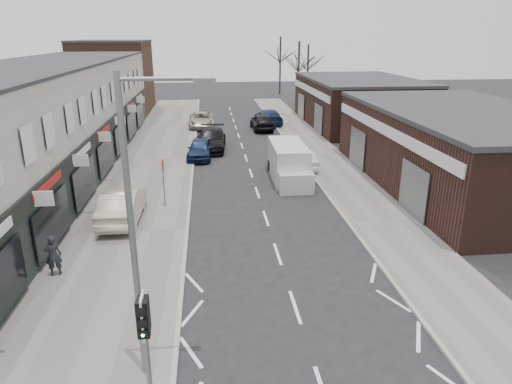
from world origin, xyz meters
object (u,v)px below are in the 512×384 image
object	(u,v)px
parked_car_left_b	(211,139)
parked_car_right_a	(300,159)
parked_car_left_a	(200,148)
parked_car_left_c	(201,120)
white_van	(289,163)
street_lamp	(138,219)
parked_car_right_c	(269,117)
sedan_on_pavement	(122,205)
traffic_light	(144,326)
parked_car_right_b	(262,122)
pedestrian	(53,255)
warning_sign	(163,169)

from	to	relation	value
parked_car_left_b	parked_car_right_a	bearing A→B (deg)	-41.45
parked_car_left_a	parked_car_left_c	bearing A→B (deg)	95.59
white_van	street_lamp	bearing A→B (deg)	-110.27
white_van	parked_car_left_a	world-z (taller)	white_van
parked_car_right_a	parked_car_right_c	bearing A→B (deg)	-94.47
sedan_on_pavement	traffic_light	bearing A→B (deg)	102.92
parked_car_right_a	parked_car_right_b	bearing A→B (deg)	-90.07
traffic_light	parked_car_left_a	bearing A→B (deg)	87.64
white_van	parked_car_right_a	size ratio (longest dim) A/B	1.43
sedan_on_pavement	pedestrian	world-z (taller)	pedestrian
parked_car_left_b	parked_car_left_c	size ratio (longest dim) A/B	1.06
white_van	parked_car_right_b	distance (m)	16.10
street_lamp	warning_sign	size ratio (longest dim) A/B	2.96
parked_car_left_b	parked_car_left_a	bearing A→B (deg)	-103.15
warning_sign	parked_car_left_c	distance (m)	22.43
parked_car_left_a	parked_car_right_b	world-z (taller)	parked_car_right_b
pedestrian	parked_car_left_a	distance (m)	18.15
warning_sign	sedan_on_pavement	bearing A→B (deg)	-137.88
street_lamp	parked_car_right_b	size ratio (longest dim) A/B	1.69
traffic_light	street_lamp	size ratio (longest dim) A/B	0.39
parked_car_left_b	parked_car_left_c	world-z (taller)	parked_car_left_b
warning_sign	pedestrian	distance (m)	8.01
parked_car_right_b	traffic_light	bearing A→B (deg)	76.96
pedestrian	parked_car_right_c	bearing A→B (deg)	-126.94
street_lamp	pedestrian	world-z (taller)	street_lamp
street_lamp	parked_car_left_c	bearing A→B (deg)	88.16
parked_car_left_b	sedan_on_pavement	bearing A→B (deg)	-102.98
white_van	parked_car_left_c	size ratio (longest dim) A/B	1.11
street_lamp	parked_car_left_c	size ratio (longest dim) A/B	1.50
parked_car_right_a	parked_car_right_b	world-z (taller)	parked_car_right_b
parked_car_left_b	warning_sign	bearing A→B (deg)	-97.20
parked_car_right_a	warning_sign	bearing A→B (deg)	33.64
white_van	parked_car_left_b	xyz separation A→B (m)	(-4.83, 8.59, -0.26)
street_lamp	parked_car_right_c	xyz separation A→B (m)	(8.03, 36.08, -3.85)
sedan_on_pavement	parked_car_left_c	xyz separation A→B (m)	(3.69, 24.06, -0.18)
sedan_on_pavement	parked_car_left_c	size ratio (longest dim) A/B	0.91
traffic_light	parked_car_left_b	xyz separation A→B (m)	(1.83, 26.99, -1.60)
parked_car_left_b	parked_car_right_b	world-z (taller)	parked_car_left_b
traffic_light	parked_car_left_a	world-z (taller)	traffic_light
parked_car_left_a	parked_car_right_a	bearing A→B (deg)	-21.36
sedan_on_pavement	parked_car_left_a	world-z (taller)	sedan_on_pavement
white_van	parked_car_right_a	world-z (taller)	white_van
parked_car_right_b	parked_car_right_c	size ratio (longest dim) A/B	0.89
pedestrian	parked_car_left_b	distance (m)	20.95
white_van	traffic_light	bearing A→B (deg)	-108.62
warning_sign	traffic_light	bearing A→B (deg)	-86.90
sedan_on_pavement	parked_car_left_c	world-z (taller)	sedan_on_pavement
parked_car_right_a	parked_car_left_c	bearing A→B (deg)	-70.50
traffic_light	parked_car_right_b	world-z (taller)	traffic_light
parked_car_left_a	parked_car_left_c	distance (m)	12.01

